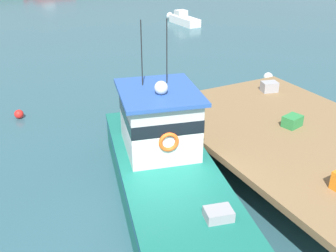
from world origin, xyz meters
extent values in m
plane|color=#2D5660|center=(0.00, 0.00, 0.00)|extent=(200.00, 200.00, 0.00)
cylinder|color=#4C3D2D|center=(2.20, 4.10, 0.50)|extent=(0.36, 0.36, 1.00)
cylinder|color=#4C3D2D|center=(7.40, 4.10, 0.50)|extent=(0.36, 0.36, 1.00)
cube|color=olive|center=(4.80, 0.00, 1.10)|extent=(6.00, 9.00, 0.20)
cube|color=#196B5B|center=(0.20, -0.14, 0.55)|extent=(4.31, 8.36, 1.10)
cone|color=#196B5B|center=(1.35, 4.62, 0.55)|extent=(1.49, 2.01, 1.10)
cube|color=#234C9E|center=(0.20, -0.14, 1.00)|extent=(4.30, 8.21, 0.12)
cube|color=#196B5B|center=(0.20, -0.14, 1.16)|extent=(4.35, 8.37, 0.12)
cube|color=silver|center=(0.48, 1.02, 2.00)|extent=(2.36, 2.59, 1.80)
cube|color=black|center=(0.48, 1.02, 2.31)|extent=(2.39, 2.61, 0.36)
cube|color=#2D56A8|center=(0.48, 1.02, 2.95)|extent=(2.67, 2.93, 0.10)
sphere|color=white|center=(0.41, 0.73, 3.18)|extent=(0.36, 0.36, 0.36)
cylinder|color=black|center=(0.26, 1.59, 3.90)|extent=(0.03, 0.03, 1.80)
cylinder|color=black|center=(0.94, 1.43, 3.90)|extent=(0.03, 0.03, 1.80)
cube|color=#939399|center=(0.22, -2.41, 1.28)|extent=(0.69, 0.57, 0.36)
torus|color=orange|center=(-0.85, -2.77, 1.16)|extent=(0.68, 0.68, 0.12)
torus|color=#EA5119|center=(0.21, -0.09, 2.00)|extent=(0.55, 0.22, 0.54)
cube|color=#2D8442|center=(4.93, 0.36, 1.38)|extent=(0.68, 0.57, 0.36)
cube|color=#9E9EA3|center=(6.37, 3.16, 1.40)|extent=(0.69, 0.58, 0.39)
cube|color=white|center=(12.70, 20.98, 0.31)|extent=(1.17, 3.40, 0.61)
cone|color=white|center=(12.64, 23.09, 0.31)|extent=(0.64, 0.86, 0.61)
cube|color=silver|center=(12.68, 21.57, 0.84)|extent=(0.88, 0.87, 0.46)
sphere|color=silver|center=(9.46, 6.68, 0.24)|extent=(0.47, 0.47, 0.47)
sphere|color=red|center=(-2.54, 7.87, 0.18)|extent=(0.37, 0.37, 0.37)
camera|label=1|loc=(-3.92, -8.00, 6.81)|focal=42.31mm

